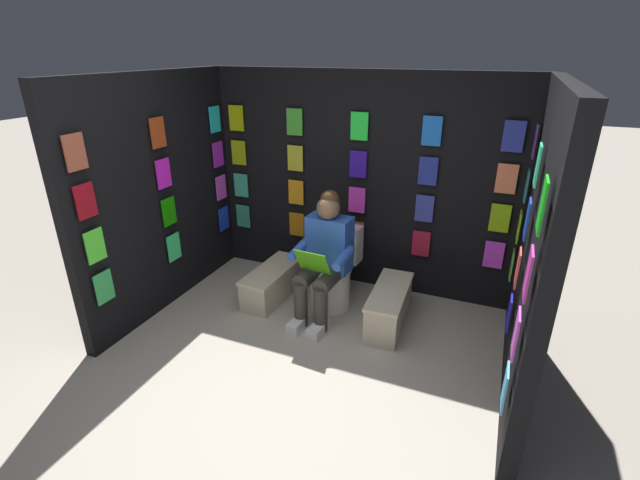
# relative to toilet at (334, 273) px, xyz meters

# --- Properties ---
(ground_plane) EXTENTS (30.00, 30.00, 0.00)m
(ground_plane) POSITION_rel_toilet_xyz_m (-0.06, 1.56, -0.33)
(ground_plane) COLOR #B2A899
(display_wall_back) EXTENTS (3.18, 0.14, 2.16)m
(display_wall_back) POSITION_rel_toilet_xyz_m (-0.06, -0.56, 0.76)
(display_wall_back) COLOR black
(display_wall_back) RESTS_ON ground
(display_wall_left) EXTENTS (0.14, 2.08, 2.16)m
(display_wall_left) POSITION_rel_toilet_xyz_m (-1.65, 0.53, 0.76)
(display_wall_left) COLOR black
(display_wall_left) RESTS_ON ground
(display_wall_right) EXTENTS (0.14, 2.08, 2.16)m
(display_wall_right) POSITION_rel_toilet_xyz_m (1.54, 0.53, 0.76)
(display_wall_right) COLOR black
(display_wall_right) RESTS_ON ground
(toilet) EXTENTS (0.42, 0.57, 0.77)m
(toilet) POSITION_rel_toilet_xyz_m (0.00, 0.00, 0.00)
(toilet) COLOR white
(toilet) RESTS_ON ground
(person_reading) EXTENTS (0.54, 0.70, 1.19)m
(person_reading) POSITION_rel_toilet_xyz_m (0.01, 0.23, 0.27)
(person_reading) COLOR blue
(person_reading) RESTS_ON ground
(comic_longbox_near) EXTENTS (0.34, 0.82, 0.32)m
(comic_longbox_near) POSITION_rel_toilet_xyz_m (0.61, 0.13, -0.17)
(comic_longbox_near) COLOR beige
(comic_longbox_near) RESTS_ON ground
(comic_longbox_far) EXTENTS (0.33, 0.82, 0.36)m
(comic_longbox_far) POSITION_rel_toilet_xyz_m (-0.60, 0.16, -0.14)
(comic_longbox_far) COLOR beige
(comic_longbox_far) RESTS_ON ground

